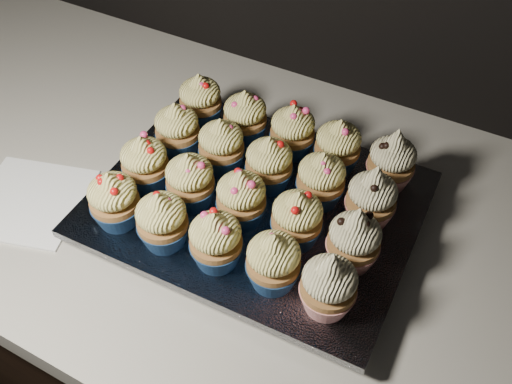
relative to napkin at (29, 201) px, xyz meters
The scene contains 24 objects.
worktop 0.44m from the napkin, 20.10° to the left, with size 2.44×0.64×0.04m, color beige.
napkin is the anchor object (origin of this frame).
baking_tray 0.32m from the napkin, 23.27° to the left, with size 0.38×0.29×0.02m, color black.
foil_lining 0.32m from the napkin, 23.27° to the left, with size 0.41×0.32×0.01m, color silver.
cupcake_0 0.17m from the napkin, ahead, with size 0.06×0.06×0.08m.
cupcake_1 0.23m from the napkin, ahead, with size 0.06×0.06×0.08m.
cupcake_2 0.30m from the napkin, ahead, with size 0.06×0.06×0.08m.
cupcake_3 0.37m from the napkin, ahead, with size 0.06×0.06×0.08m.
cupcake_4 0.44m from the napkin, ahead, with size 0.06×0.06×0.10m.
cupcake_5 0.18m from the napkin, 29.32° to the left, with size 0.06×0.06×0.08m.
cupcake_6 0.24m from the napkin, 21.24° to the left, with size 0.06×0.06×0.08m.
cupcake_7 0.31m from the napkin, 17.10° to the left, with size 0.06×0.06×0.08m.
cupcake_8 0.38m from the napkin, 14.13° to the left, with size 0.06×0.06×0.08m.
cupcake_9 0.45m from the napkin, 11.95° to the left, with size 0.06×0.06×0.10m.
cupcake_10 0.23m from the napkin, 46.92° to the left, with size 0.06×0.06×0.08m.
cupcake_11 0.28m from the napkin, 36.17° to the left, with size 0.06×0.06×0.08m.
cupcake_12 0.34m from the napkin, 28.67° to the left, with size 0.06×0.06×0.08m.
cupcake_13 0.40m from the napkin, 24.48° to the left, with size 0.06×0.06×0.08m.
cupcake_14 0.46m from the napkin, 20.76° to the left, with size 0.06×0.06×0.10m.
cupcake_15 0.28m from the napkin, 58.27° to the left, with size 0.06×0.06×0.08m.
cupcake_16 0.32m from the napkin, 46.17° to the left, with size 0.06×0.06×0.08m.
cupcake_17 0.38m from the napkin, 38.56° to the left, with size 0.06×0.06×0.08m.
cupcake_18 0.43m from the napkin, 33.02° to the left, with size 0.06×0.06×0.08m.
cupcake_19 0.50m from the napkin, 28.85° to the left, with size 0.06×0.06×0.10m.
Camera 1 is at (0.12, 1.23, 1.49)m, focal length 40.00 mm.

